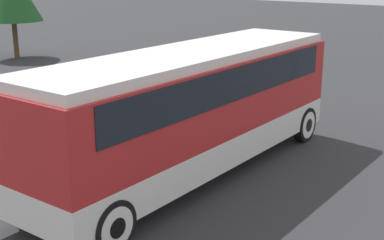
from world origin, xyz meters
TOP-DOWN VIEW (x-y plane):
  - ground_plane at (0.00, 0.00)m, footprint 120.00×120.00m
  - tour_bus at (0.10, 0.00)m, footprint 9.80×2.55m
  - parked_car_near at (2.79, 6.32)m, footprint 4.39×1.85m

SIDE VIEW (x-z plane):
  - ground_plane at x=0.00m, z-range 0.00..0.00m
  - parked_car_near at x=2.79m, z-range 0.00..1.47m
  - tour_bus at x=0.10m, z-range 0.31..3.43m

